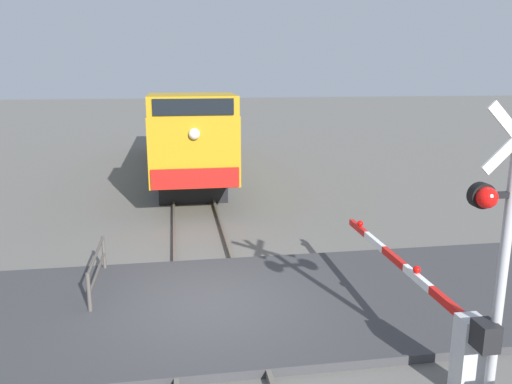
% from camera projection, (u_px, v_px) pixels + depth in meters
% --- Properties ---
extents(ground_plane, '(160.00, 160.00, 0.00)m').
position_uv_depth(ground_plane, '(211.00, 311.00, 10.38)').
color(ground_plane, '#605E59').
extents(rail_track_left, '(0.08, 80.00, 0.15)m').
position_uv_depth(rail_track_left, '(176.00, 310.00, 10.25)').
color(rail_track_left, '#59544C').
rests_on(rail_track_left, ground_plane).
extents(rail_track_right, '(0.08, 80.00, 0.15)m').
position_uv_depth(rail_track_right, '(246.00, 305.00, 10.47)').
color(rail_track_right, '#59544C').
rests_on(rail_track_right, ground_plane).
extents(road_surface, '(36.00, 4.96, 0.16)m').
position_uv_depth(road_surface, '(211.00, 307.00, 10.36)').
color(road_surface, '#38383A').
rests_on(road_surface, ground_plane).
extents(locomotive, '(2.93, 16.54, 3.96)m').
position_uv_depth(locomotive, '(188.00, 130.00, 23.67)').
color(locomotive, black).
rests_on(locomotive, ground_plane).
extents(crossing_signal, '(1.18, 0.33, 4.39)m').
position_uv_depth(crossing_signal, '(509.00, 225.00, 6.78)').
color(crossing_signal, '#ADADB2').
rests_on(crossing_signal, ground_plane).
extents(crossing_gate, '(0.36, 5.73, 1.36)m').
position_uv_depth(crossing_gate, '(445.00, 320.00, 8.21)').
color(crossing_gate, silver).
rests_on(crossing_gate, ground_plane).
extents(guard_railing, '(0.08, 2.34, 0.95)m').
position_uv_depth(guard_railing, '(97.00, 268.00, 11.00)').
color(guard_railing, '#4C4742').
rests_on(guard_railing, ground_plane).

